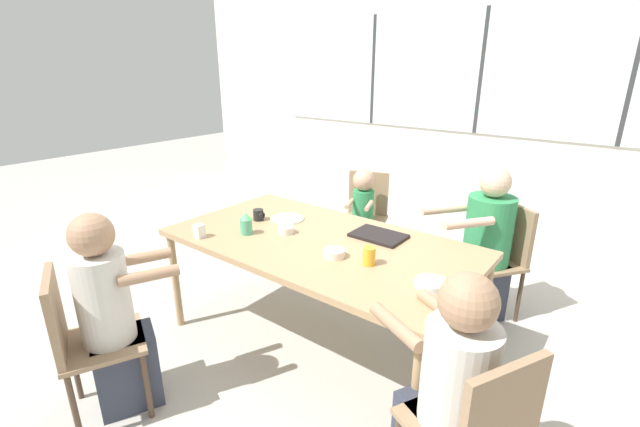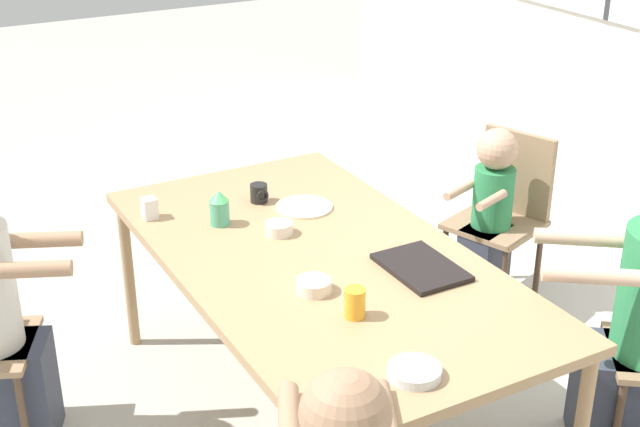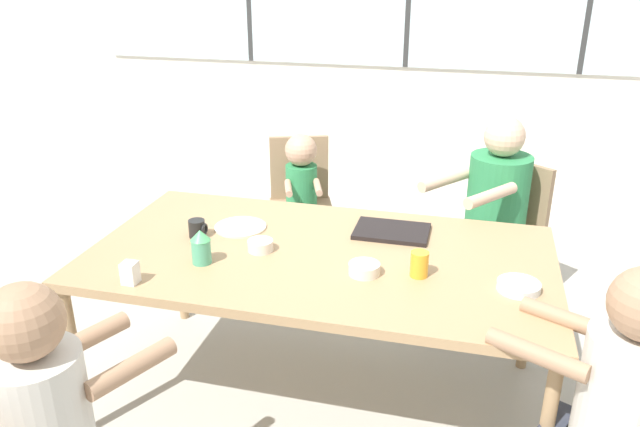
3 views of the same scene
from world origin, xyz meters
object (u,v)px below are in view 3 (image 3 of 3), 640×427
milk_carton_small (130,273)px  chair_for_man_teal_shirt (508,223)px  bowl_white_shallow (519,286)px  bowl_cereal (260,245)px  juice_glass (419,264)px  person_toddler (302,208)px  sippy_cup (201,246)px  bowl_fruit (364,269)px  chair_for_toddler (300,192)px  person_man_teal_shirt (490,230)px  coffee_mug (198,228)px

milk_carton_small → chair_for_man_teal_shirt: bearing=46.9°
chair_for_man_teal_shirt → milk_carton_small: chair_for_man_teal_shirt is taller
bowl_white_shallow → bowl_cereal: bowl_cereal is taller
juice_glass → person_toddler: bearing=123.7°
juice_glass → milk_carton_small: 1.13m
sippy_cup → bowl_fruit: sippy_cup is taller
chair_for_toddler → milk_carton_small: bearing=64.7°
chair_for_man_teal_shirt → bowl_fruit: chair_for_man_teal_shirt is taller
person_man_teal_shirt → juice_glass: person_man_teal_shirt is taller
bowl_white_shallow → bowl_fruit: bowl_fruit is taller
bowl_cereal → coffee_mug: bearing=168.3°
milk_carton_small → chair_for_toddler: bearing=84.4°
coffee_mug → milk_carton_small: milk_carton_small is taller
chair_for_toddler → person_man_teal_shirt: (1.20, -0.32, 0.01)m
juice_glass → bowl_white_shallow: size_ratio=0.64×
chair_for_man_teal_shirt → bowl_white_shallow: chair_for_man_teal_shirt is taller
juice_glass → person_man_teal_shirt: bearing=75.0°
person_man_teal_shirt → bowl_cereal: person_man_teal_shirt is taller
chair_for_man_teal_shirt → milk_carton_small: 2.17m
bowl_white_shallow → bowl_cereal: bearing=175.7°
person_man_teal_shirt → coffee_mug: bearing=73.0°
coffee_mug → juice_glass: size_ratio=0.78×
person_man_teal_shirt → juice_glass: bearing=111.2°
bowl_white_shallow → bowl_cereal: (-1.06, 0.08, 0.01)m
coffee_mug → sippy_cup: 0.27m
chair_for_toddler → juice_glass: same height
coffee_mug → juice_glass: juice_glass is taller
bowl_fruit → person_man_teal_shirt: bearing=66.0°
milk_carton_small → bowl_fruit: size_ratio=0.70×
milk_carton_small → bowl_fruit: milk_carton_small is taller
bowl_cereal → bowl_white_shallow: bearing=-4.3°
person_man_teal_shirt → sippy_cup: (-1.17, -1.20, 0.31)m
juice_glass → milk_carton_small: bearing=-162.5°
chair_for_man_teal_shirt → person_man_teal_shirt: 0.17m
person_toddler → milk_carton_small: (-0.22, -1.61, 0.34)m
sippy_cup → milk_carton_small: sippy_cup is taller
sippy_cup → milk_carton_small: size_ratio=1.67×
chair_for_man_teal_shirt → chair_for_toddler: size_ratio=1.00×
bowl_cereal → person_man_teal_shirt: bearing=46.6°
chair_for_toddler → juice_glass: size_ratio=8.29×
person_toddler → coffee_mug: 1.20m
sippy_cup → bowl_fruit: size_ratio=1.17×
person_toddler → juice_glass: (0.85, -1.27, 0.35)m
juice_glass → bowl_fruit: (-0.21, -0.04, -0.03)m
juice_glass → bowl_cereal: size_ratio=0.94×
person_man_teal_shirt → milk_carton_small: bearing=82.6°
milk_carton_small → juice_glass: bearing=17.5°
person_man_teal_shirt → bowl_white_shallow: size_ratio=7.11×
chair_for_toddler → sippy_cup: sippy_cup is taller
juice_glass → bowl_cereal: juice_glass is taller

